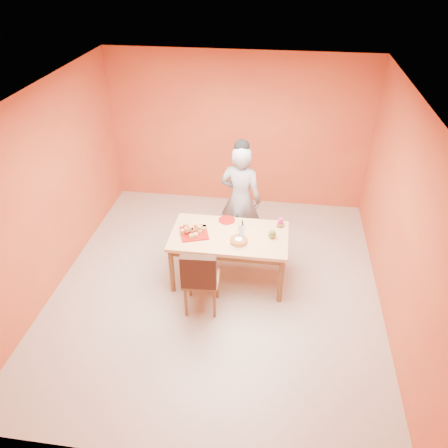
# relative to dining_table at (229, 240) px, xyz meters

# --- Properties ---
(floor) EXTENTS (5.00, 5.00, 0.00)m
(floor) POSITION_rel_dining_table_xyz_m (-0.14, -0.23, -0.67)
(floor) COLOR #BBB29F
(floor) RESTS_ON ground
(ceiling) EXTENTS (5.00, 5.00, 0.00)m
(ceiling) POSITION_rel_dining_table_xyz_m (-0.14, -0.23, 2.03)
(ceiling) COLOR silver
(ceiling) RESTS_ON wall_back
(wall_back) EXTENTS (4.50, 0.00, 4.50)m
(wall_back) POSITION_rel_dining_table_xyz_m (-0.14, 2.27, 0.68)
(wall_back) COLOR #D36230
(wall_back) RESTS_ON floor
(wall_left) EXTENTS (0.00, 5.00, 5.00)m
(wall_left) POSITION_rel_dining_table_xyz_m (-2.39, -0.23, 0.68)
(wall_left) COLOR #D36230
(wall_left) RESTS_ON floor
(wall_right) EXTENTS (0.00, 5.00, 5.00)m
(wall_right) POSITION_rel_dining_table_xyz_m (2.11, -0.23, 0.68)
(wall_right) COLOR #D36230
(wall_right) RESTS_ON floor
(dining_table) EXTENTS (1.60, 0.90, 0.76)m
(dining_table) POSITION_rel_dining_table_xyz_m (0.00, 0.00, 0.00)
(dining_table) COLOR tan
(dining_table) RESTS_ON floor
(dining_chair) EXTENTS (0.49, 0.56, 1.00)m
(dining_chair) POSITION_rel_dining_table_xyz_m (-0.28, -0.66, -0.14)
(dining_chair) COLOR brown
(dining_chair) RESTS_ON floor
(pastry_pile) EXTENTS (0.33, 0.33, 0.11)m
(pastry_pile) POSITION_rel_dining_table_xyz_m (-0.48, -0.04, 0.17)
(pastry_pile) COLOR tan
(pastry_pile) RESTS_ON pastry_platter
(person) EXTENTS (0.71, 0.54, 1.75)m
(person) POSITION_rel_dining_table_xyz_m (0.07, 0.78, 0.21)
(person) COLOR gray
(person) RESTS_ON floor
(pastry_platter) EXTENTS (0.46, 0.46, 0.02)m
(pastry_platter) POSITION_rel_dining_table_xyz_m (-0.48, -0.04, 0.11)
(pastry_platter) COLOR #99110D
(pastry_platter) RESTS_ON dining_table
(red_dinner_plate) EXTENTS (0.29, 0.29, 0.01)m
(red_dinner_plate) POSITION_rel_dining_table_xyz_m (-0.08, 0.35, 0.10)
(red_dinner_plate) COLOR #99110D
(red_dinner_plate) RESTS_ON dining_table
(white_cake_plate) EXTENTS (0.34, 0.34, 0.01)m
(white_cake_plate) POSITION_rel_dining_table_xyz_m (0.15, -0.18, 0.10)
(white_cake_plate) COLOR white
(white_cake_plate) RESTS_ON dining_table
(sponge_cake) EXTENTS (0.26, 0.26, 0.06)m
(sponge_cake) POSITION_rel_dining_table_xyz_m (0.15, -0.18, 0.13)
(sponge_cake) COLOR #CD7935
(sponge_cake) RESTS_ON white_cake_plate
(cake_server) EXTENTS (0.10, 0.28, 0.01)m
(cake_server) POSITION_rel_dining_table_xyz_m (0.16, -0.00, 0.17)
(cake_server) COLOR white
(cake_server) RESTS_ON sponge_cake
(egg_ornament) EXTENTS (0.12, 0.10, 0.13)m
(egg_ornament) POSITION_rel_dining_table_xyz_m (0.58, 0.00, 0.16)
(egg_ornament) COLOR olive
(egg_ornament) RESTS_ON dining_table
(magenta_glass) EXTENTS (0.09, 0.09, 0.10)m
(magenta_glass) POSITION_rel_dining_table_xyz_m (0.68, 0.34, 0.14)
(magenta_glass) COLOR #DC2169
(magenta_glass) RESTS_ON dining_table
(checker_tin) EXTENTS (0.11, 0.11, 0.03)m
(checker_tin) POSITION_rel_dining_table_xyz_m (0.68, 0.31, 0.11)
(checker_tin) COLOR #371E0F
(checker_tin) RESTS_ON dining_table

